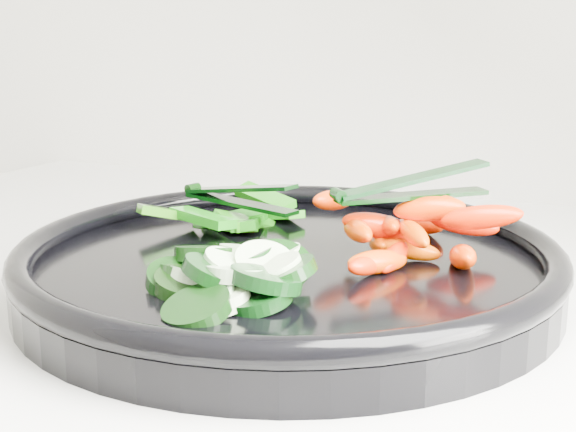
% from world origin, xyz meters
% --- Properties ---
extents(veggie_tray, '(0.49, 0.49, 0.04)m').
position_xyz_m(veggie_tray, '(-0.50, 1.64, 0.95)').
color(veggie_tray, black).
rests_on(veggie_tray, counter).
extents(cucumber_pile, '(0.12, 0.12, 0.04)m').
position_xyz_m(cucumber_pile, '(-0.50, 1.56, 0.96)').
color(cucumber_pile, black).
rests_on(cucumber_pile, veggie_tray).
extents(carrot_pile, '(0.15, 0.17, 0.05)m').
position_xyz_m(carrot_pile, '(-0.42, 1.68, 0.97)').
color(carrot_pile, '#F12700').
rests_on(carrot_pile, veggie_tray).
extents(pepper_pile, '(0.11, 0.12, 0.03)m').
position_xyz_m(pepper_pile, '(-0.57, 1.70, 0.96)').
color(pepper_pile, '#116F0A').
rests_on(pepper_pile, veggie_tray).
extents(tong_carrot, '(0.09, 0.09, 0.02)m').
position_xyz_m(tong_carrot, '(-0.42, 1.67, 1.00)').
color(tong_carrot, black).
rests_on(tong_carrot, carrot_pile).
extents(tong_pepper, '(0.11, 0.05, 0.02)m').
position_xyz_m(tong_pepper, '(-0.57, 1.70, 0.98)').
color(tong_pepper, black).
rests_on(tong_pepper, pepper_pile).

